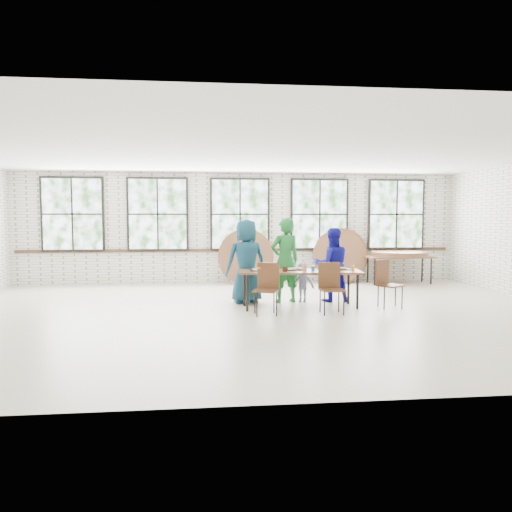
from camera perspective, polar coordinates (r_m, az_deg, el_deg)
The scene contains 13 objects.
room at distance 13.58m, azimuth -1.84°, elevation 4.59°, with size 12.00×12.00×12.00m.
dining_table at distance 9.92m, azimuth 5.06°, elevation -1.96°, with size 2.47×1.03×0.74m.
chair_near_left at distance 9.23m, azimuth 1.27°, elevation -3.24°, with size 0.55×0.54×0.95m.
chair_near_right at distance 9.44m, azimuth 8.51°, elevation -3.12°, with size 0.43×0.42×0.95m.
chair_spare at distance 10.24m, azimuth 14.65°, elevation -2.62°, with size 0.57×0.57×0.95m.
adult_teal at distance 10.40m, azimuth -1.13°, elevation -0.61°, with size 0.86×0.56×1.75m, color navy.
adult_green at distance 10.50m, azimuth 3.34°, elevation -0.50°, with size 0.65×0.43×1.78m, color #1D6F2C.
toddler at distance 10.62m, azimuth 5.32°, elevation -3.04°, with size 0.53×0.31×0.83m, color #162047.
adult_blue at distance 10.72m, azimuth 8.67°, elevation -1.00°, with size 0.76×0.59×1.57m, color #16169A.
storage_table at distance 14.04m, azimuth 16.06°, elevation -0.25°, with size 1.81×0.78×0.74m.
tabletop_clutter at distance 9.91m, azimuth 5.76°, elevation -1.53°, with size 2.03×0.64×0.11m.
round_tops_stacked at distance 14.03m, azimuth 16.07°, elevation 0.23°, with size 1.50×1.50×0.13m.
round_tops_leaning at distance 13.63m, azimuth 6.15°, elevation -0.03°, with size 4.15×0.42×1.50m.
Camera 1 is at (-1.03, -9.10, 1.79)m, focal length 35.00 mm.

